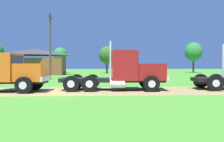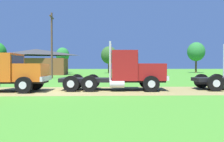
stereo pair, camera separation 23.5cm
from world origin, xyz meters
name	(u,v)px [view 2 (the right image)]	position (x,y,z in m)	size (l,w,h in m)	color
ground_plane	(60,91)	(0.00, 0.00, 0.00)	(200.00, 200.00, 0.00)	#468B2A
dirt_track	(60,91)	(0.00, 0.00, 0.00)	(120.00, 5.42, 0.01)	olive
truck_foreground_white	(126,72)	(4.75, 0.36, 1.36)	(7.79, 3.03, 3.49)	black
truck_near_left	(8,73)	(-3.53, -0.23, 1.27)	(7.30, 2.87, 3.34)	black
shed_building	(36,62)	(-10.31, 28.35, 2.45)	(12.40, 6.65, 5.06)	brown
utility_pole_far	(52,44)	(-4.20, 15.46, 4.83)	(0.26, 2.20, 9.15)	brown
tree_mid	(63,55)	(-7.40, 40.57, 4.47)	(3.31, 3.31, 6.34)	#513823
tree_right	(109,55)	(4.23, 36.09, 4.22)	(3.74, 3.74, 6.30)	#513823
tree_far_right	(196,52)	(25.97, 38.53, 5.21)	(4.28, 4.28, 7.59)	#513823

